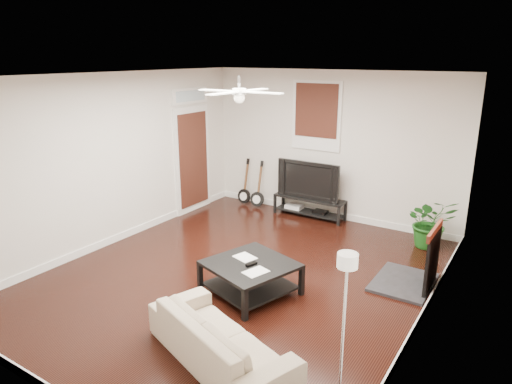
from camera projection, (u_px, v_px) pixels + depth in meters
room at (240, 181)px, 6.26m from camera, size 5.01×6.01×2.81m
brick_accent at (448, 192)px, 5.77m from camera, size 0.02×2.20×2.80m
fireplace at (417, 256)px, 6.19m from camera, size 0.80×1.10×0.92m
window_back at (316, 116)px, 8.65m from camera, size 1.00×0.06×1.30m
door_left at (192, 150)px, 9.10m from camera, size 0.08×1.00×2.50m
tv_stand at (309, 207)px, 8.99m from camera, size 1.41×0.38×0.40m
tv at (311, 179)px, 8.84m from camera, size 1.26×0.17×0.73m
coffee_table at (250, 278)px, 6.11m from camera, size 1.28×1.28×0.43m
sofa at (220, 339)px, 4.71m from camera, size 1.96×1.28×0.53m
floor_lamp at (343, 332)px, 3.99m from camera, size 0.31×0.31×1.49m
potted_plant at (431, 222)px, 7.52m from camera, size 1.00×0.96×0.86m
guitar_left at (244, 182)px, 9.67m from camera, size 0.31×0.22×0.97m
guitar_right at (257, 185)px, 9.46m from camera, size 0.32×0.23×0.97m
ceiling_fan at (239, 92)px, 5.91m from camera, size 1.24×1.24×0.32m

